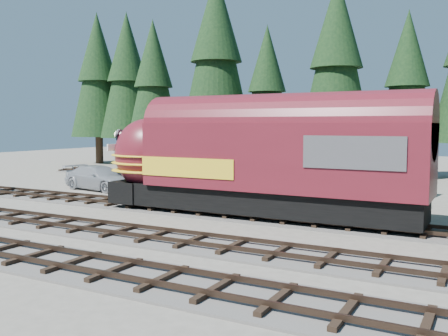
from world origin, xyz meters
The scene contains 10 objects.
ground centered at (0.00, 0.00, 0.00)m, with size 120.00×120.00×0.00m, color #6B665B.
track_main_south centered at (10.00, -2.00, 0.06)m, with size 68.00×3.20×0.33m.
track_main_north centered at (10.00, -6.50, 0.06)m, with size 68.00×3.20×0.33m.
track_spur centered at (-10.00, 18.00, 0.06)m, with size 32.00×3.20×0.33m.
depot centered at (0.00, 10.50, 2.96)m, with size 12.80×7.00×5.30m.
conifer_backdrop centered at (5.14, 25.24, 10.21)m, with size 80.15×23.58×17.40m.
locomotive centered at (0.53, 4.00, 2.68)m, with size 17.00×3.38×4.62m.
caboose centered at (-10.59, 18.00, 2.73)m, with size 10.65×3.09×5.54m.
pickup_truck_a centered at (-9.19, 9.25, 0.91)m, with size 3.03×6.57×1.83m, color black.
pickup_truck_b centered at (-13.08, 8.40, 0.85)m, with size 2.39×5.87×1.70m, color #B2B5BA.
Camera 1 is at (11.37, -18.16, 4.64)m, focal length 40.00 mm.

